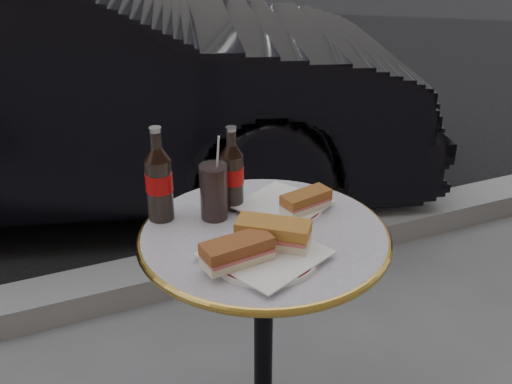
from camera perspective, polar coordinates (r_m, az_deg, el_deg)
name	(u,v)px	position (r m, az deg, el deg)	size (l,w,h in m)	color
asphalt_road	(48,50)	(6.44, -17.99, 11.91)	(40.00, 8.00, 0.00)	black
curb	(174,274)	(2.65, -7.29, -7.21)	(40.00, 0.20, 0.12)	gray
bistro_table	(263,349)	(1.78, 0.65, -13.81)	(0.62, 0.62, 0.73)	#BAB2C4
plate_left	(265,256)	(1.46, 0.81, -5.74)	(0.24, 0.24, 0.01)	white
plate_right	(283,207)	(1.67, 2.42, -1.35)	(0.21, 0.21, 0.01)	white
sandwich_left_a	(237,253)	(1.41, -1.69, -5.42)	(0.16, 0.07, 0.05)	brown
sandwich_left_b	(273,234)	(1.48, 1.54, -3.79)	(0.17, 0.08, 0.06)	#B2722D
sandwich_right	(306,202)	(1.64, 4.46, -0.88)	(0.13, 0.06, 0.05)	brown
cola_bottle_left	(158,174)	(1.59, -8.66, 1.60)	(0.07, 0.07, 0.25)	black
cola_bottle_right	(232,168)	(1.64, -2.17, 2.16)	(0.06, 0.06, 0.22)	black
cola_glass	(214,192)	(1.60, -3.78, 0.03)	(0.07, 0.07, 0.15)	black
parked_car	(27,78)	(3.31, -19.67, 9.52)	(3.82, 1.33, 1.26)	black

